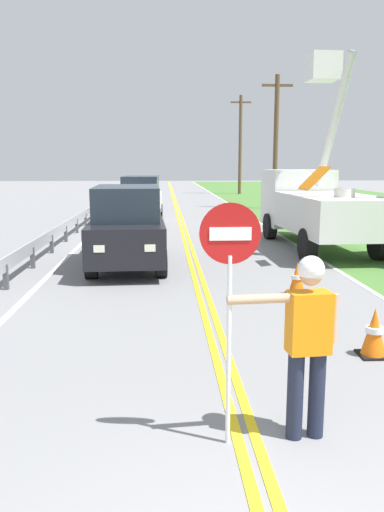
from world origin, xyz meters
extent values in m
cube|color=yellow|center=(-0.09, 20.00, 0.01)|extent=(0.11, 110.00, 0.01)
cube|color=yellow|center=(0.09, 20.00, 0.01)|extent=(0.11, 110.00, 0.01)
cube|color=silver|center=(3.60, 20.00, 0.01)|extent=(0.12, 110.00, 0.01)
cube|color=silver|center=(-3.60, 20.00, 0.01)|extent=(0.12, 110.00, 0.01)
cylinder|color=#1E2338|center=(0.69, 2.40, 0.44)|extent=(0.16, 0.16, 0.88)
cylinder|color=#1E2338|center=(0.47, 2.38, 0.44)|extent=(0.16, 0.16, 0.88)
cube|color=orange|center=(0.58, 2.39, 1.18)|extent=(0.42, 0.28, 0.60)
cylinder|color=tan|center=(0.08, 2.35, 1.43)|extent=(0.61, 0.14, 0.09)
cylinder|color=tan|center=(0.82, 2.42, 1.21)|extent=(0.09, 0.09, 0.48)
sphere|color=tan|center=(0.58, 2.39, 1.65)|extent=(0.22, 0.22, 0.22)
sphere|color=white|center=(0.58, 2.39, 1.70)|extent=(0.25, 0.25, 0.25)
cylinder|color=silver|center=(-0.20, 2.32, 0.92)|extent=(0.04, 0.04, 1.85)
cylinder|color=#B71414|center=(-0.20, 2.32, 2.05)|extent=(0.56, 0.03, 0.56)
cube|color=white|center=(-0.20, 2.30, 2.05)|extent=(0.38, 0.01, 0.12)
cube|color=silver|center=(4.16, 12.61, 1.21)|extent=(2.47, 4.68, 1.10)
cube|color=silver|center=(4.03, 16.06, 1.46)|extent=(2.28, 2.18, 2.00)
cube|color=#1E2833|center=(3.99, 17.09, 1.76)|extent=(1.98, 0.14, 0.90)
cylinder|color=silver|center=(4.20, 11.70, 1.88)|extent=(0.56, 0.56, 0.24)
cylinder|color=silver|center=(4.15, 12.80, 3.80)|extent=(0.33, 2.42, 3.70)
cube|color=white|center=(4.11, 13.90, 5.58)|extent=(0.93, 0.93, 0.80)
cube|color=orange|center=(3.05, 10.77, 2.31)|extent=(0.62, 0.82, 0.59)
cylinder|color=black|center=(3.01, 15.82, 0.46)|extent=(0.35, 0.93, 0.92)
cylinder|color=black|center=(5.07, 15.90, 0.46)|extent=(0.35, 0.93, 0.92)
cylinder|color=black|center=(3.17, 11.54, 0.46)|extent=(0.35, 0.93, 0.92)
cylinder|color=black|center=(5.23, 11.62, 0.46)|extent=(0.35, 0.93, 0.92)
cube|color=black|center=(-1.75, 11.13, 0.80)|extent=(2.02, 4.67, 0.92)
cube|color=#1E2833|center=(-1.75, 11.13, 1.68)|extent=(1.73, 2.92, 0.84)
cube|color=#EAEACC|center=(-1.11, 8.87, 0.85)|extent=(0.24, 0.07, 0.16)
cube|color=#EAEACC|center=(-2.21, 8.82, 0.85)|extent=(0.24, 0.07, 0.16)
cylinder|color=black|center=(-0.87, 9.73, 0.34)|extent=(0.31, 0.69, 0.68)
cylinder|color=black|center=(-2.51, 9.67, 0.34)|extent=(0.31, 0.69, 0.68)
cylinder|color=black|center=(-0.99, 12.58, 0.34)|extent=(0.31, 0.69, 0.68)
cylinder|color=black|center=(-2.63, 12.52, 0.34)|extent=(0.31, 0.69, 0.68)
cube|color=silver|center=(-1.87, 22.22, 0.80)|extent=(1.96, 4.65, 0.92)
cube|color=#1E2833|center=(-1.87, 22.22, 1.68)|extent=(1.69, 2.89, 0.84)
cube|color=#EAEACC|center=(-1.37, 19.93, 0.85)|extent=(0.24, 0.07, 0.16)
cube|color=#EAEACC|center=(-2.48, 19.96, 0.85)|extent=(0.24, 0.07, 0.16)
cylinder|color=black|center=(-1.08, 20.77, 0.34)|extent=(0.30, 0.69, 0.68)
cylinder|color=black|center=(-2.72, 20.82, 0.34)|extent=(0.30, 0.69, 0.68)
cylinder|color=black|center=(-1.01, 23.62, 0.34)|extent=(0.30, 0.69, 0.68)
cylinder|color=black|center=(-2.65, 23.67, 0.34)|extent=(0.30, 0.69, 0.68)
cylinder|color=brown|center=(5.85, 28.29, 3.87)|extent=(0.28, 0.28, 7.75)
cube|color=brown|center=(5.85, 28.29, 7.15)|extent=(1.80, 0.14, 0.14)
cylinder|color=brown|center=(6.01, 43.57, 4.27)|extent=(0.28, 0.28, 8.55)
cube|color=brown|center=(6.01, 43.57, 7.95)|extent=(1.80, 0.14, 0.14)
cone|color=orange|center=(2.13, 4.47, 0.35)|extent=(0.36, 0.36, 0.70)
cylinder|color=white|center=(2.13, 4.47, 0.39)|extent=(0.25, 0.25, 0.08)
cube|color=black|center=(2.13, 4.47, 0.01)|extent=(0.40, 0.40, 0.03)
cone|color=orange|center=(1.93, 7.87, 0.35)|extent=(0.36, 0.36, 0.70)
cylinder|color=white|center=(1.93, 7.87, 0.39)|extent=(0.25, 0.25, 0.08)
cube|color=black|center=(1.93, 7.87, 0.01)|extent=(0.40, 0.40, 0.03)
cube|color=#9EA0A3|center=(-4.20, 14.39, 0.55)|extent=(0.06, 32.00, 0.32)
cube|color=#4C4C51|center=(-4.20, 8.68, 0.28)|extent=(0.10, 0.10, 0.55)
cube|color=#4C4C51|center=(-4.20, 10.96, 0.28)|extent=(0.10, 0.10, 0.55)
cube|color=#4C4C51|center=(-4.20, 13.25, 0.28)|extent=(0.10, 0.10, 0.55)
cube|color=#4C4C51|center=(-4.20, 15.54, 0.28)|extent=(0.10, 0.10, 0.55)
cube|color=#4C4C51|center=(-4.20, 17.82, 0.28)|extent=(0.10, 0.10, 0.55)
cube|color=#4C4C51|center=(-4.20, 20.11, 0.28)|extent=(0.10, 0.10, 0.55)
cube|color=#4C4C51|center=(-4.20, 22.39, 0.28)|extent=(0.10, 0.10, 0.55)
cube|color=#4C4C51|center=(-4.20, 24.68, 0.28)|extent=(0.10, 0.10, 0.55)
cube|color=#4C4C51|center=(-4.20, 26.96, 0.28)|extent=(0.10, 0.10, 0.55)
cube|color=#4C4C51|center=(-4.20, 29.25, 0.28)|extent=(0.10, 0.10, 0.55)
camera|label=1|loc=(-0.79, -2.21, 2.67)|focal=35.81mm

